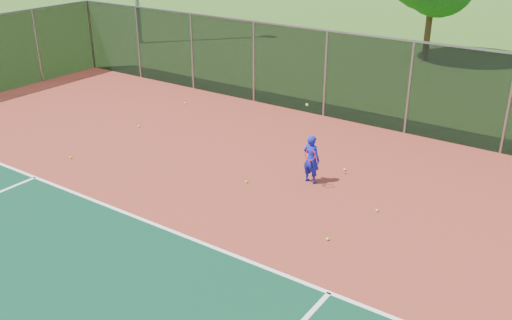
{
  "coord_description": "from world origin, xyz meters",
  "views": [
    {
      "loc": [
        5.9,
        -5.11,
        6.68
      ],
      "look_at": [
        -1.07,
        5.0,
        1.3
      ],
      "focal_mm": 40.0,
      "sensor_mm": 36.0,
      "label": 1
    }
  ],
  "objects": [
    {
      "name": "practice_ball_1",
      "position": [
        -7.53,
        7.43,
        0.06
      ],
      "size": [
        0.07,
        0.07,
        0.07
      ],
      "primitive_type": "sphere",
      "color": "#CBF01C",
      "rests_on": "court_apron"
    },
    {
      "name": "practice_ball_4",
      "position": [
        -0.27,
        8.2,
        0.06
      ],
      "size": [
        0.07,
        0.07,
        0.07
      ],
      "primitive_type": "sphere",
      "color": "#CBF01C",
      "rests_on": "court_apron"
    },
    {
      "name": "practice_ball_2",
      "position": [
        1.44,
        6.5,
        0.06
      ],
      "size": [
        0.07,
        0.07,
        0.07
      ],
      "primitive_type": "sphere",
      "color": "#CBF01C",
      "rests_on": "court_apron"
    },
    {
      "name": "court_apron",
      "position": [
        0.0,
        2.0,
        0.01
      ],
      "size": [
        30.0,
        20.0,
        0.02
      ],
      "primitive_type": "cube",
      "color": "maroon",
      "rests_on": "ground"
    },
    {
      "name": "practice_ball_7",
      "position": [
        1.07,
        4.67,
        0.06
      ],
      "size": [
        0.07,
        0.07,
        0.07
      ],
      "primitive_type": "sphere",
      "color": "#CBF01C",
      "rests_on": "court_apron"
    },
    {
      "name": "tennis_player",
      "position": [
        -0.7,
        7.03,
        0.69
      ],
      "size": [
        0.59,
        0.59,
        2.13
      ],
      "color": "#131AB5",
      "rests_on": "court_apron"
    },
    {
      "name": "practice_ball_6",
      "position": [
        -7.9,
        10.23,
        0.06
      ],
      "size": [
        0.07,
        0.07,
        0.07
      ],
      "primitive_type": "sphere",
      "color": "#CBF01C",
      "rests_on": "court_apron"
    },
    {
      "name": "practice_ball_0",
      "position": [
        -2.08,
        6.01,
        0.06
      ],
      "size": [
        0.07,
        0.07,
        0.07
      ],
      "primitive_type": "sphere",
      "color": "#CBF01C",
      "rests_on": "court_apron"
    },
    {
      "name": "fence_back",
      "position": [
        0.0,
        12.0,
        1.56
      ],
      "size": [
        30.0,
        0.06,
        3.03
      ],
      "color": "black",
      "rests_on": "court_apron"
    },
    {
      "name": "practice_ball_5",
      "position": [
        -7.26,
        4.4,
        0.06
      ],
      "size": [
        0.07,
        0.07,
        0.07
      ],
      "primitive_type": "sphere",
      "color": "#CBF01C",
      "rests_on": "court_apron"
    }
  ]
}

